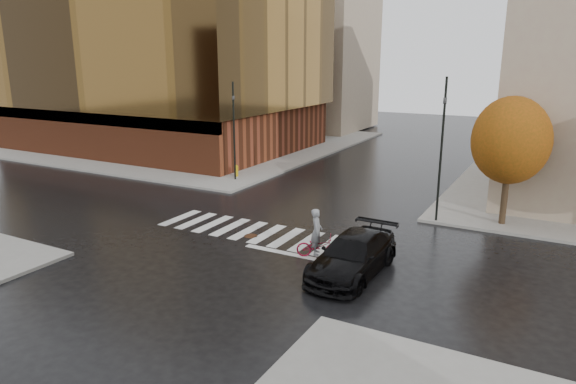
% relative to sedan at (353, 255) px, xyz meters
% --- Properties ---
extents(ground, '(120.00, 120.00, 0.00)m').
position_rel_sedan_xyz_m(ground, '(-5.50, 1.98, -0.80)').
color(ground, black).
rests_on(ground, ground).
extents(sidewalk_nw, '(30.00, 30.00, 0.15)m').
position_rel_sedan_xyz_m(sidewalk_nw, '(-26.50, 22.98, -0.73)').
color(sidewalk_nw, gray).
rests_on(sidewalk_nw, ground).
extents(crosswalk, '(12.00, 3.00, 0.01)m').
position_rel_sedan_xyz_m(crosswalk, '(-5.50, 2.48, -0.80)').
color(crosswalk, silver).
rests_on(crosswalk, ground).
extents(office_glass, '(27.00, 19.00, 16.00)m').
position_rel_sedan_xyz_m(office_glass, '(-27.50, 19.97, 7.48)').
color(office_glass, brown).
rests_on(office_glass, sidewalk_nw).
extents(building_nw_far, '(14.00, 12.00, 20.00)m').
position_rel_sedan_xyz_m(building_nw_far, '(-21.50, 38.98, 9.35)').
color(building_nw_far, tan).
rests_on(building_nw_far, sidewalk_nw).
extents(tree_ne_a, '(3.80, 3.80, 6.50)m').
position_rel_sedan_xyz_m(tree_ne_a, '(4.50, 9.38, 3.65)').
color(tree_ne_a, '#302515').
rests_on(tree_ne_a, sidewalk_ne).
extents(sedan, '(2.40, 5.59, 1.60)m').
position_rel_sedan_xyz_m(sedan, '(0.00, 0.00, 0.00)').
color(sedan, black).
rests_on(sedan, ground).
extents(cyclist, '(2.02, 1.34, 2.18)m').
position_rel_sedan_xyz_m(cyclist, '(-2.02, 0.98, -0.06)').
color(cyclist, maroon).
rests_on(cyclist, ground).
extents(traffic_light_nw, '(0.17, 0.14, 6.72)m').
position_rel_sedan_xyz_m(traffic_light_nw, '(-13.20, 10.98, 3.12)').
color(traffic_light_nw, black).
rests_on(traffic_light_nw, sidewalk_nw).
extents(traffic_light_ne, '(0.17, 0.20, 7.39)m').
position_rel_sedan_xyz_m(traffic_light_ne, '(1.40, 8.28, 3.57)').
color(traffic_light_ne, black).
rests_on(traffic_light_ne, sidewalk_ne).
extents(fire_hydrant, '(0.30, 0.30, 0.83)m').
position_rel_sedan_xyz_m(fire_hydrant, '(-13.65, 11.80, -0.20)').
color(fire_hydrant, '#BA950A').
rests_on(fire_hydrant, sidewalk_nw).
extents(manhole, '(0.86, 0.86, 0.01)m').
position_rel_sedan_xyz_m(manhole, '(-6.05, 1.85, -0.80)').
color(manhole, '#4B2D1B').
rests_on(manhole, ground).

